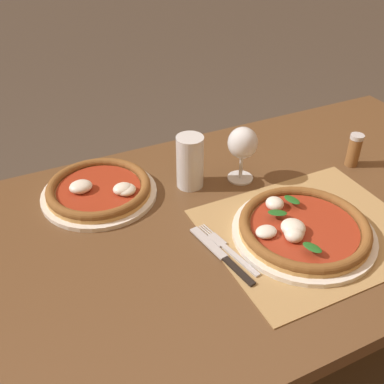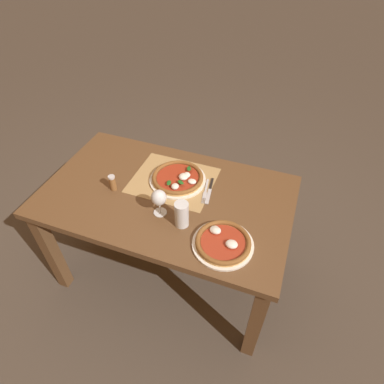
# 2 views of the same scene
# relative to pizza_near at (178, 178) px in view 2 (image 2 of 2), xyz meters

# --- Properties ---
(ground_plane) EXTENTS (24.00, 24.00, 0.00)m
(ground_plane) POSITION_rel_pizza_near_xyz_m (0.02, 0.13, -0.76)
(ground_plane) COLOR #473D33
(dining_table) EXTENTS (1.40, 0.84, 0.74)m
(dining_table) POSITION_rel_pizza_near_xyz_m (0.02, 0.13, -0.13)
(dining_table) COLOR brown
(dining_table) RESTS_ON ground
(paper_placemat) EXTENTS (0.47, 0.39, 0.00)m
(paper_placemat) POSITION_rel_pizza_near_xyz_m (0.03, 0.00, -0.02)
(paper_placemat) COLOR #A88451
(paper_placemat) RESTS_ON dining_table
(pizza_near) EXTENTS (0.33, 0.33, 0.05)m
(pizza_near) POSITION_rel_pizza_near_xyz_m (0.00, 0.00, 0.00)
(pizza_near) COLOR silver
(pizza_near) RESTS_ON paper_placemat
(pizza_far) EXTENTS (0.30, 0.30, 0.05)m
(pizza_far) POSITION_rel_pizza_near_xyz_m (-0.38, 0.36, -0.00)
(pizza_far) COLOR silver
(pizza_far) RESTS_ON dining_table
(wine_glass) EXTENTS (0.08, 0.08, 0.16)m
(wine_glass) POSITION_rel_pizza_near_xyz_m (-0.01, 0.27, 0.08)
(wine_glass) COLOR silver
(wine_glass) RESTS_ON dining_table
(pint_glass) EXTENTS (0.07, 0.07, 0.15)m
(pint_glass) POSITION_rel_pizza_near_xyz_m (-0.14, 0.30, 0.05)
(pint_glass) COLOR silver
(pint_glass) RESTS_ON dining_table
(fork) EXTENTS (0.05, 0.20, 0.00)m
(fork) POSITION_rel_pizza_near_xyz_m (-0.18, 0.03, -0.02)
(fork) COLOR #B7B7BC
(fork) RESTS_ON paper_placemat
(knife) EXTENTS (0.05, 0.22, 0.01)m
(knife) POSITION_rel_pizza_near_xyz_m (-0.20, 0.02, -0.02)
(knife) COLOR black
(knife) RESTS_ON paper_placemat
(pepper_shaker) EXTENTS (0.04, 0.04, 0.10)m
(pepper_shaker) POSITION_rel_pizza_near_xyz_m (0.32, 0.19, 0.03)
(pepper_shaker) COLOR brown
(pepper_shaker) RESTS_ON dining_table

